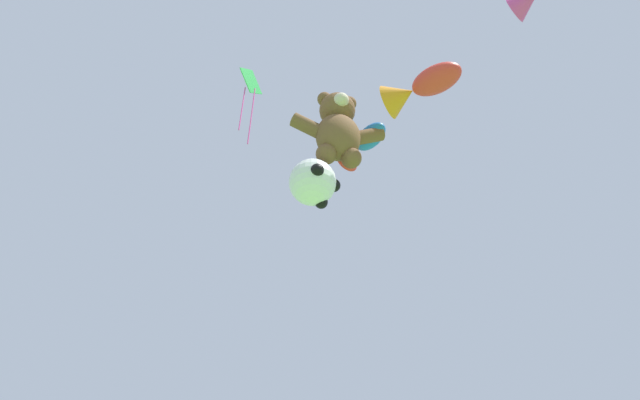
{
  "coord_description": "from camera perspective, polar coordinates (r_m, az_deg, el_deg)",
  "views": [
    {
      "loc": [
        -1.47,
        -4.47,
        1.09
      ],
      "look_at": [
        0.24,
        3.23,
        7.63
      ],
      "focal_mm": 28.0,
      "sensor_mm": 36.0,
      "label": 1
    }
  ],
  "objects": [
    {
      "name": "teddy_bear_kite",
      "position": [
        12.22,
        2.07,
        8.18
      ],
      "size": [
        2.36,
        1.04,
        2.39
      ],
      "color": "brown"
    },
    {
      "name": "fish_kite_cobalt",
      "position": [
        12.88,
        4.75,
        6.18
      ],
      "size": [
        1.12,
        1.65,
        0.69
      ],
      "color": "blue"
    },
    {
      "name": "diamond_kite",
      "position": [
        14.31,
        -7.97,
        12.56
      ],
      "size": [
        0.73,
        0.79,
        2.93
      ],
      "color": "green"
    },
    {
      "name": "fish_kite_crimson",
      "position": [
        12.08,
        11.15,
        12.44
      ],
      "size": [
        1.84,
        1.84,
        0.86
      ],
      "color": "red"
    },
    {
      "name": "soccer_ball_kite",
      "position": [
        11.07,
        -0.79,
        2.02
      ],
      "size": [
        1.17,
        1.16,
        1.07
      ],
      "color": "white"
    }
  ]
}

